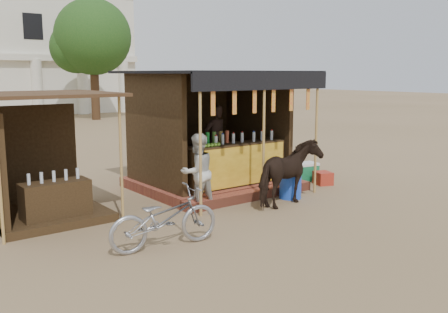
% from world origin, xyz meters
% --- Properties ---
extents(ground, '(120.00, 120.00, 0.00)m').
position_xyz_m(ground, '(0.00, 0.00, 0.00)').
color(ground, '#846B4C').
rests_on(ground, ground).
extents(main_stall, '(3.60, 3.61, 2.78)m').
position_xyz_m(main_stall, '(1.01, 3.36, 1.03)').
color(main_stall, brown).
rests_on(main_stall, ground).
extents(secondary_stall, '(2.40, 2.40, 2.38)m').
position_xyz_m(secondary_stall, '(-3.17, 3.24, 0.85)').
color(secondary_stall, '#392714').
rests_on(secondary_stall, ground).
extents(cow, '(1.73, 1.06, 1.36)m').
position_xyz_m(cow, '(1.30, 1.07, 0.68)').
color(cow, black).
rests_on(cow, ground).
extents(motorbike, '(1.88, 0.83, 0.96)m').
position_xyz_m(motorbike, '(-2.06, 0.45, 0.48)').
color(motorbike, '#96979E').
rests_on(motorbike, ground).
extents(bystander, '(0.77, 0.61, 1.54)m').
position_xyz_m(bystander, '(-0.37, 2.00, 0.77)').
color(bystander, beige).
rests_on(bystander, ground).
extents(blue_barrel, '(0.64, 0.64, 0.68)m').
position_xyz_m(blue_barrel, '(1.77, 1.51, 0.34)').
color(blue_barrel, blue).
rests_on(blue_barrel, ground).
extents(red_crate, '(0.49, 0.52, 0.31)m').
position_xyz_m(red_crate, '(3.39, 2.00, 0.16)').
color(red_crate, maroon).
rests_on(red_crate, ground).
extents(cooler, '(0.71, 0.55, 0.46)m').
position_xyz_m(cooler, '(3.36, 2.60, 0.23)').
color(cooler, '#197142').
rests_on(cooler, ground).
extents(tree, '(4.50, 4.40, 7.00)m').
position_xyz_m(tree, '(5.81, 22.14, 4.63)').
color(tree, '#382314').
rests_on(tree, ground).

